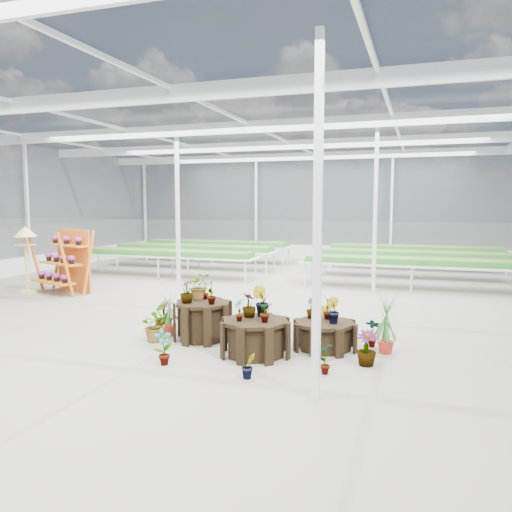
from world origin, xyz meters
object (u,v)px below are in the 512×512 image
(plinth_tall, at_px, (203,321))
(bird_table, at_px, (26,260))
(plinth_mid, at_px, (255,338))
(plinth_low, at_px, (325,335))
(shelf_rack, at_px, (62,261))

(plinth_tall, relative_size, bird_table, 0.55)
(plinth_mid, bearing_deg, plinth_low, 34.99)
(plinth_low, bearing_deg, plinth_mid, -145.01)
(plinth_tall, distance_m, shelf_rack, 6.49)
(shelf_rack, bearing_deg, plinth_mid, -8.17)
(plinth_mid, distance_m, shelf_rack, 7.83)
(plinth_tall, relative_size, shelf_rack, 0.58)
(plinth_low, height_order, shelf_rack, shelf_rack)
(plinth_low, relative_size, shelf_rack, 0.60)
(plinth_tall, bearing_deg, bird_table, 156.88)
(plinth_tall, xyz_separation_m, bird_table, (-6.50, 2.78, 0.58))
(plinth_low, xyz_separation_m, bird_table, (-8.70, 2.68, 0.69))
(plinth_mid, distance_m, bird_table, 8.43)
(plinth_tall, xyz_separation_m, plinth_low, (2.20, 0.10, -0.11))
(bird_table, bearing_deg, plinth_mid, -2.34)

